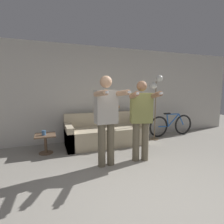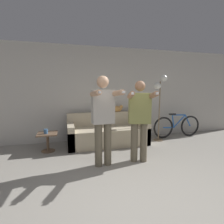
{
  "view_description": "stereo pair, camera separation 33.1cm",
  "coord_description": "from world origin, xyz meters",
  "px_view_note": "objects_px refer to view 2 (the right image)",
  "views": [
    {
      "loc": [
        -1.12,
        -1.66,
        1.45
      ],
      "look_at": [
        0.2,
        1.95,
        0.93
      ],
      "focal_mm": 28.0,
      "sensor_mm": 36.0,
      "label": 1
    },
    {
      "loc": [
        -0.81,
        -1.76,
        1.45
      ],
      "look_at": [
        0.2,
        1.95,
        0.93
      ],
      "focal_mm": 28.0,
      "sensor_mm": 36.0,
      "label": 2
    }
  ],
  "objects_px": {
    "person_left": "(103,115)",
    "cat": "(117,109)",
    "side_table": "(48,138)",
    "person_right": "(140,116)",
    "cup": "(46,131)",
    "bicycle": "(177,126)",
    "couch": "(108,134)",
    "floor_lamp": "(160,90)"
  },
  "relations": [
    {
      "from": "person_left",
      "to": "cup",
      "type": "height_order",
      "value": "person_left"
    },
    {
      "from": "side_table",
      "to": "bicycle",
      "type": "height_order",
      "value": "bicycle"
    },
    {
      "from": "person_left",
      "to": "floor_lamp",
      "type": "height_order",
      "value": "floor_lamp"
    },
    {
      "from": "floor_lamp",
      "to": "couch",
      "type": "bearing_deg",
      "value": 177.03
    },
    {
      "from": "side_table",
      "to": "bicycle",
      "type": "bearing_deg",
      "value": 4.16
    },
    {
      "from": "side_table",
      "to": "bicycle",
      "type": "distance_m",
      "value": 3.65
    },
    {
      "from": "cat",
      "to": "side_table",
      "type": "xyz_separation_m",
      "value": [
        -1.84,
        -0.51,
        -0.58
      ]
    },
    {
      "from": "person_right",
      "to": "couch",
      "type": "bearing_deg",
      "value": 120.19
    },
    {
      "from": "person_right",
      "to": "side_table",
      "type": "bearing_deg",
      "value": 164.55
    },
    {
      "from": "cup",
      "to": "bicycle",
      "type": "distance_m",
      "value": 3.68
    },
    {
      "from": "couch",
      "to": "person_left",
      "type": "xyz_separation_m",
      "value": [
        -0.39,
        -1.28,
        0.7
      ]
    },
    {
      "from": "floor_lamp",
      "to": "side_table",
      "type": "height_order",
      "value": "floor_lamp"
    },
    {
      "from": "person_left",
      "to": "person_right",
      "type": "xyz_separation_m",
      "value": [
        0.72,
        0.0,
        -0.05
      ]
    },
    {
      "from": "cup",
      "to": "bicycle",
      "type": "relative_size",
      "value": 0.07
    },
    {
      "from": "person_left",
      "to": "side_table",
      "type": "relative_size",
      "value": 3.8
    },
    {
      "from": "person_right",
      "to": "floor_lamp",
      "type": "xyz_separation_m",
      "value": [
        1.14,
        1.2,
        0.49
      ]
    },
    {
      "from": "floor_lamp",
      "to": "side_table",
      "type": "distance_m",
      "value": 3.14
    },
    {
      "from": "person_left",
      "to": "person_right",
      "type": "relative_size",
      "value": 1.05
    },
    {
      "from": "cat",
      "to": "side_table",
      "type": "relative_size",
      "value": 0.93
    },
    {
      "from": "couch",
      "to": "side_table",
      "type": "distance_m",
      "value": 1.49
    },
    {
      "from": "person_left",
      "to": "cat",
      "type": "relative_size",
      "value": 4.08
    },
    {
      "from": "side_table",
      "to": "person_right",
      "type": "bearing_deg",
      "value": -31.12
    },
    {
      "from": "person_left",
      "to": "cup",
      "type": "relative_size",
      "value": 16.04
    },
    {
      "from": "cat",
      "to": "floor_lamp",
      "type": "distance_m",
      "value": 1.28
    },
    {
      "from": "side_table",
      "to": "cup",
      "type": "xyz_separation_m",
      "value": [
        -0.03,
        -0.04,
        0.17
      ]
    },
    {
      "from": "cat",
      "to": "cup",
      "type": "xyz_separation_m",
      "value": [
        -1.86,
        -0.55,
        -0.41
      ]
    },
    {
      "from": "couch",
      "to": "cat",
      "type": "height_order",
      "value": "cat"
    },
    {
      "from": "person_left",
      "to": "couch",
      "type": "bearing_deg",
      "value": 69.82
    },
    {
      "from": "cat",
      "to": "floor_lamp",
      "type": "height_order",
      "value": "floor_lamp"
    },
    {
      "from": "couch",
      "to": "side_table",
      "type": "height_order",
      "value": "couch"
    },
    {
      "from": "cup",
      "to": "cat",
      "type": "bearing_deg",
      "value": 16.46
    },
    {
      "from": "couch",
      "to": "floor_lamp",
      "type": "relative_size",
      "value": 1.13
    },
    {
      "from": "floor_lamp",
      "to": "cup",
      "type": "distance_m",
      "value": 3.11
    },
    {
      "from": "couch",
      "to": "cup",
      "type": "relative_size",
      "value": 19.59
    },
    {
      "from": "person_left",
      "to": "side_table",
      "type": "height_order",
      "value": "person_left"
    },
    {
      "from": "couch",
      "to": "cat",
      "type": "relative_size",
      "value": 4.98
    },
    {
      "from": "person_left",
      "to": "side_table",
      "type": "xyz_separation_m",
      "value": [
        -1.08,
        1.09,
        -0.66
      ]
    },
    {
      "from": "person_right",
      "to": "cat",
      "type": "xyz_separation_m",
      "value": [
        0.03,
        1.6,
        -0.03
      ]
    },
    {
      "from": "couch",
      "to": "person_right",
      "type": "distance_m",
      "value": 1.47
    },
    {
      "from": "person_right",
      "to": "side_table",
      "type": "height_order",
      "value": "person_right"
    },
    {
      "from": "cup",
      "to": "person_left",
      "type": "bearing_deg",
      "value": -43.35
    },
    {
      "from": "person_right",
      "to": "cup",
      "type": "bearing_deg",
      "value": 165.91
    }
  ]
}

